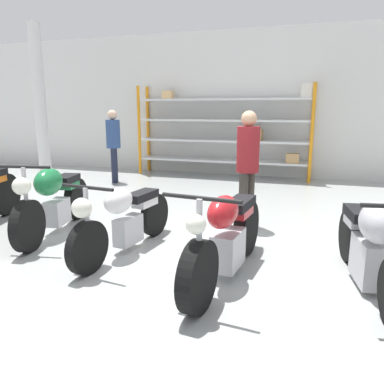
# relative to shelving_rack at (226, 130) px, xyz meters

# --- Properties ---
(ground_plane) EXTENTS (30.00, 30.00, 0.00)m
(ground_plane) POSITION_rel_shelving_rack_xyz_m (0.72, -5.43, -1.18)
(ground_plane) COLOR #9EA3A0
(back_wall) EXTENTS (30.00, 0.08, 3.60)m
(back_wall) POSITION_rel_shelving_rack_xyz_m (0.72, 0.37, 0.62)
(back_wall) COLOR silver
(back_wall) RESTS_ON ground_plane
(shelving_rack) EXTENTS (4.38, 0.63, 2.26)m
(shelving_rack) POSITION_rel_shelving_rack_xyz_m (0.00, 0.00, 0.00)
(shelving_rack) COLOR orange
(shelving_rack) RESTS_ON ground_plane
(support_pillar) EXTENTS (0.28, 0.28, 3.60)m
(support_pillar) POSITION_rel_shelving_rack_xyz_m (-4.04, -1.81, 0.62)
(support_pillar) COLOR silver
(support_pillar) RESTS_ON ground_plane
(motorcycle_green) EXTENTS (0.69, 2.02, 1.04)m
(motorcycle_green) POSITION_rel_shelving_rack_xyz_m (-1.23, -5.11, -0.70)
(motorcycle_green) COLOR black
(motorcycle_green) RESTS_ON ground_plane
(motorcycle_white) EXTENTS (0.64, 1.93, 0.93)m
(motorcycle_white) POSITION_rel_shelving_rack_xyz_m (0.01, -5.45, -0.75)
(motorcycle_white) COLOR black
(motorcycle_white) RESTS_ON ground_plane
(motorcycle_red) EXTENTS (0.70, 2.07, 1.00)m
(motorcycle_red) POSITION_rel_shelving_rack_xyz_m (1.32, -5.75, -0.75)
(motorcycle_red) COLOR black
(motorcycle_red) RESTS_ON ground_plane
(motorcycle_silver) EXTENTS (0.66, 1.97, 1.00)m
(motorcycle_silver) POSITION_rel_shelving_rack_xyz_m (2.66, -5.60, -0.73)
(motorcycle_silver) COLOR black
(motorcycle_silver) RESTS_ON ground_plane
(person_browsing) EXTENTS (0.42, 0.42, 1.66)m
(person_browsing) POSITION_rel_shelving_rack_xyz_m (-2.30, -1.56, -0.20)
(person_browsing) COLOR #1E2338
(person_browsing) RESTS_ON ground_plane
(person_near_rack) EXTENTS (0.42, 0.42, 1.66)m
(person_near_rack) POSITION_rel_shelving_rack_xyz_m (1.21, -3.98, -0.20)
(person_near_rack) COLOR #38332D
(person_near_rack) RESTS_ON ground_plane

